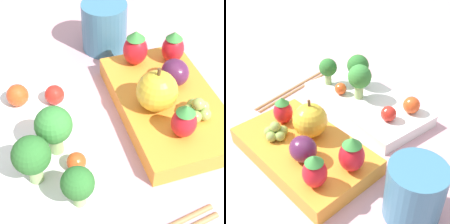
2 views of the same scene
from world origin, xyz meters
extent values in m
plane|color=#C6939E|center=(0.00, 0.00, 0.00)|extent=(4.00, 4.00, 0.00)
cube|color=white|center=(-0.01, 0.08, 0.01)|extent=(0.23, 0.14, 0.02)
cube|color=orange|center=(0.01, -0.08, 0.01)|extent=(0.20, 0.12, 0.03)
cylinder|color=#93B770|center=(-0.05, 0.10, 0.03)|extent=(0.01, 0.01, 0.02)
sphere|color=#2D702D|center=(-0.05, 0.10, 0.06)|extent=(0.04, 0.04, 0.04)
cylinder|color=#93B770|center=(-0.02, 0.07, 0.03)|extent=(0.02, 0.02, 0.02)
sphere|color=#388438|center=(-0.02, 0.07, 0.06)|extent=(0.04, 0.04, 0.04)
cylinder|color=#93B770|center=(-0.09, 0.06, 0.03)|extent=(0.01, 0.01, 0.02)
sphere|color=#2D702D|center=(-0.09, 0.06, 0.05)|extent=(0.03, 0.03, 0.03)
sphere|color=#DB4C1E|center=(0.07, 0.10, 0.03)|extent=(0.03, 0.03, 0.03)
sphere|color=red|center=(0.05, 0.06, 0.03)|extent=(0.02, 0.02, 0.02)
sphere|color=#DB4C1E|center=(-0.05, 0.05, 0.03)|extent=(0.02, 0.02, 0.02)
sphere|color=gold|center=(0.01, -0.06, 0.05)|extent=(0.05, 0.05, 0.05)
cylinder|color=brown|center=(0.01, -0.06, 0.08)|extent=(0.00, 0.00, 0.01)
ellipsoid|color=red|center=(-0.04, -0.07, 0.04)|extent=(0.03, 0.03, 0.04)
cone|color=#388438|center=(-0.04, -0.07, 0.06)|extent=(0.02, 0.02, 0.01)
ellipsoid|color=red|center=(0.09, -0.06, 0.05)|extent=(0.03, 0.03, 0.04)
cone|color=#388438|center=(0.09, -0.06, 0.07)|extent=(0.02, 0.02, 0.01)
ellipsoid|color=red|center=(0.08, -0.11, 0.04)|extent=(0.03, 0.03, 0.04)
cone|color=#388438|center=(0.08, -0.11, 0.07)|extent=(0.02, 0.02, 0.01)
ellipsoid|color=#511E42|center=(0.04, -0.10, 0.04)|extent=(0.04, 0.03, 0.03)
sphere|color=#8EA84C|center=(-0.01, -0.10, 0.03)|extent=(0.02, 0.02, 0.02)
sphere|color=#8EA84C|center=(-0.02, -0.09, 0.03)|extent=(0.02, 0.02, 0.02)
sphere|color=#8EA84C|center=(-0.03, -0.09, 0.03)|extent=(0.02, 0.02, 0.02)
sphere|color=#8EA84C|center=(-0.03, -0.10, 0.03)|extent=(0.02, 0.02, 0.02)
sphere|color=#8EA84C|center=(-0.02, -0.11, 0.03)|extent=(0.02, 0.02, 0.02)
sphere|color=#8EA84C|center=(-0.02, -0.10, 0.04)|extent=(0.02, 0.02, 0.02)
cylinder|color=teal|center=(0.17, -0.04, 0.04)|extent=(0.07, 0.07, 0.07)
camera|label=1|loc=(-0.28, 0.09, 0.34)|focal=60.00mm
camera|label=2|loc=(0.28, -0.26, 0.31)|focal=50.00mm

